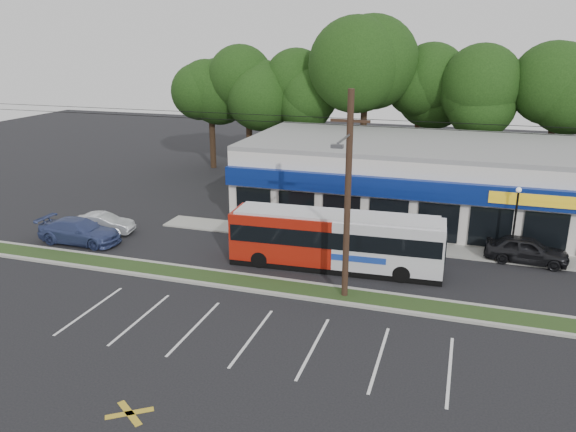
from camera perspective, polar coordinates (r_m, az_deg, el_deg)
The scene contains 15 objects.
ground at distance 27.73m, azimuth -0.83°, elevation -8.25°, with size 120.00×120.00×0.00m, color black.
grass_strip at distance 28.56m, azimuth -0.18°, elevation -7.31°, with size 40.00×1.60×0.12m, color #283D19.
curb_south at distance 27.83m, azimuth -0.73°, elevation -7.99°, with size 40.00×0.25×0.14m, color #9E9E93.
curb_north at distance 29.30m, azimuth 0.33°, elevation -6.62°, with size 40.00×0.25×0.14m, color #9E9E93.
sidewalk at distance 34.91m, azimuth 11.78°, elevation -2.96°, with size 32.00×2.20×0.10m, color #9E9E93.
strip_mall at distance 40.74m, azimuth 13.82°, elevation 3.70°, with size 25.00×12.55×5.30m.
utility_pole at distance 25.97m, azimuth 5.71°, elevation 2.61°, with size 50.00×2.77×10.00m.
lamp_post at distance 33.90m, azimuth 22.12°, elevation 0.14°, with size 0.30×0.30×4.25m.
tree_line at distance 49.93m, azimuth 13.51°, elevation 12.93°, with size 46.76×6.76×11.83m.
metrobus at distance 30.67m, azimuth 4.86°, elevation -2.38°, with size 11.65×3.02×3.11m.
car_dark at distance 34.28m, azimuth 23.07°, elevation -3.17°, with size 1.79×4.46×1.52m, color black.
car_silver at distance 38.21m, azimuth -18.29°, elevation -0.73°, with size 1.38×3.96×1.30m, color #AFB3B7.
car_blue at distance 36.86m, azimuth -20.41°, elevation -1.45°, with size 2.12×5.22×1.51m, color navy.
pedestrian_a at distance 32.48m, azimuth 14.41°, elevation -3.12°, with size 0.66×0.43×1.81m, color beige.
pedestrian_b at distance 34.08m, azimuth 13.28°, elevation -2.00°, with size 0.90×0.70×1.86m, color beige.
Camera 1 is at (8.01, -23.63, 12.10)m, focal length 35.00 mm.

